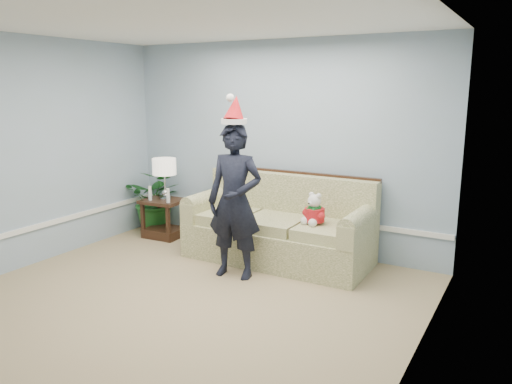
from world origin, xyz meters
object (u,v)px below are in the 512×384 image
object	(u,v)px
side_table	(164,222)
table_lamp	(164,168)
houseplant	(157,200)
man	(235,202)
teddy_bear	(314,213)
sofa	(280,230)

from	to	relation	value
side_table	table_lamp	size ratio (longest dim) A/B	1.01
houseplant	man	xyz separation A→B (m)	(2.01, -1.00, 0.41)
side_table	table_lamp	distance (m)	0.79
side_table	man	size ratio (longest dim) A/B	0.34
houseplant	teddy_bear	distance (m)	2.74
side_table	man	bearing A→B (deg)	-24.46
sofa	side_table	size ratio (longest dim) A/B	3.80
sofa	houseplant	xyz separation A→B (m)	(-2.19, 0.24, 0.09)
table_lamp	teddy_bear	xyz separation A→B (m)	(2.33, -0.15, -0.31)
man	teddy_bear	distance (m)	0.94
sofa	man	world-z (taller)	man
sofa	teddy_bear	distance (m)	0.62
side_table	table_lamp	world-z (taller)	table_lamp
sofa	man	bearing A→B (deg)	-103.77
houseplant	teddy_bear	xyz separation A→B (m)	(2.70, -0.39, 0.23)
man	side_table	bearing A→B (deg)	147.47
sofa	table_lamp	size ratio (longest dim) A/B	3.83
sofa	houseplant	bearing A→B (deg)	173.30
table_lamp	houseplant	distance (m)	0.70
table_lamp	man	world-z (taller)	man
teddy_bear	houseplant	bearing A→B (deg)	-170.72
sofa	table_lamp	world-z (taller)	table_lamp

